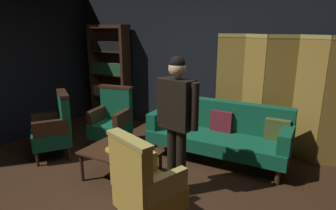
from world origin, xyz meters
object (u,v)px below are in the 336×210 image
object	(u,v)px
folding_screen	(279,94)
armchair_wing_left	(55,127)
bookshelf	(111,72)
armchair_wing_right	(112,120)
brass_tray	(115,149)
armchair_gilt_accent	(145,185)
standing_figure	(177,114)
velvet_couch	(219,131)
coffee_table	(121,154)
book_green_cloth	(131,152)

from	to	relation	value
folding_screen	armchair_wing_left	distance (m)	3.55
bookshelf	armchair_wing_right	distance (m)	1.63
folding_screen	brass_tray	world-z (taller)	folding_screen
bookshelf	armchair_wing_right	xyz separation A→B (m)	(0.96, -1.18, -0.58)
folding_screen	armchair_gilt_accent	size ratio (longest dim) A/B	2.04
armchair_gilt_accent	standing_figure	size ratio (longest dim) A/B	0.61
armchair_wing_left	standing_figure	bearing A→B (deg)	-0.74
velvet_couch	coffee_table	world-z (taller)	velvet_couch
folding_screen	armchair_wing_left	xyz separation A→B (m)	(-3.01, -1.80, -0.50)
folding_screen	armchair_wing_right	bearing A→B (deg)	-156.78
folding_screen	velvet_couch	xyz separation A→B (m)	(-0.74, -0.62, -0.53)
velvet_couch	armchair_wing_right	xyz separation A→B (m)	(-1.74, -0.44, 0.04)
folding_screen	armchair_wing_right	xyz separation A→B (m)	(-2.48, -1.06, -0.50)
brass_tray	bookshelf	bearing A→B (deg)	129.88
brass_tray	armchair_wing_left	bearing A→B (deg)	175.63
book_green_cloth	brass_tray	size ratio (longest dim) A/B	0.81
velvet_couch	armchair_wing_left	size ratio (longest dim) A/B	2.04
standing_figure	brass_tray	bearing A→B (deg)	-175.55
armchair_gilt_accent	armchair_wing_left	bearing A→B (deg)	160.60
armchair_gilt_accent	armchair_wing_left	xyz separation A→B (m)	(-2.16, 0.76, 0.00)
armchair_wing_left	armchair_wing_right	xyz separation A→B (m)	(0.54, 0.74, 0.00)
standing_figure	brass_tray	size ratio (longest dim) A/B	6.32
armchair_gilt_accent	standing_figure	world-z (taller)	standing_figure
coffee_table	armchair_wing_left	world-z (taller)	armchair_wing_left
standing_figure	armchair_wing_right	bearing A→B (deg)	154.46
velvet_couch	armchair_wing_left	world-z (taller)	armchair_wing_left
velvet_couch	folding_screen	bearing A→B (deg)	40.10
folding_screen	brass_tray	bearing A→B (deg)	-132.65
armchair_wing_right	standing_figure	world-z (taller)	standing_figure
coffee_table	armchair_wing_right	world-z (taller)	armchair_wing_right
velvet_couch	book_green_cloth	bearing A→B (deg)	-121.44
brass_tray	folding_screen	bearing A→B (deg)	47.35
velvet_couch	armchair_wing_right	bearing A→B (deg)	-165.74
standing_figure	brass_tray	world-z (taller)	standing_figure
armchair_wing_left	brass_tray	xyz separation A→B (m)	(1.26, -0.10, -0.06)
bookshelf	velvet_couch	world-z (taller)	bookshelf
armchair_wing_right	book_green_cloth	bearing A→B (deg)	-40.18
armchair_wing_right	book_green_cloth	distance (m)	1.27
folding_screen	brass_tray	xyz separation A→B (m)	(-1.75, -1.90, -0.56)
standing_figure	bookshelf	bearing A→B (deg)	142.80
velvet_couch	armchair_gilt_accent	world-z (taller)	armchair_gilt_accent
armchair_wing_right	brass_tray	bearing A→B (deg)	-49.05
book_green_cloth	armchair_gilt_accent	bearing A→B (deg)	-46.18
velvet_couch	book_green_cloth	size ratio (longest dim) A/B	9.67
folding_screen	armchair_wing_left	bearing A→B (deg)	-149.11
brass_tray	armchair_gilt_accent	bearing A→B (deg)	-36.50
armchair_wing_left	standing_figure	distance (m)	2.21
bookshelf	standing_figure	bearing A→B (deg)	-37.20
book_green_cloth	armchair_wing_left	bearing A→B (deg)	177.05
armchair_wing_left	standing_figure	xyz separation A→B (m)	(2.15, -0.03, 0.54)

